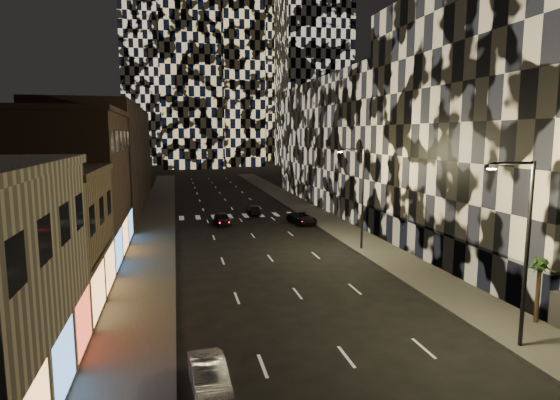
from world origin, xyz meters
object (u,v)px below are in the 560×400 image
car_dark_midlane (223,219)px  streetlight_near (523,241)px  car_silver_parked (209,377)px  car_dark_oncoming (254,210)px  palm_tree (540,270)px  car_dark_rightlane (302,218)px  streetlight_far (360,191)px

car_dark_midlane → streetlight_near: bearing=-76.2°
car_silver_parked → car_dark_midlane: bearing=79.3°
car_dark_midlane → car_dark_oncoming: bearing=49.0°
car_dark_midlane → palm_tree: size_ratio=1.15×
streetlight_near → car_silver_parked: bearing=-177.5°
car_silver_parked → car_dark_oncoming: 42.13m
car_dark_oncoming → car_dark_midlane: bearing=56.7°
car_dark_rightlane → palm_tree: palm_tree is taller
car_silver_parked → streetlight_far: bearing=50.1°
car_silver_parked → car_dark_midlane: size_ratio=0.97×
car_dark_oncoming → palm_tree: (9.30, -38.29, 2.48)m
streetlight_far → car_dark_midlane: bearing=126.7°
car_dark_midlane → car_dark_oncoming: 7.64m
car_dark_oncoming → car_dark_rightlane: bearing=124.8°
streetlight_near → palm_tree: size_ratio=2.52×
streetlight_near → streetlight_far: 20.00m
car_dark_oncoming → car_dark_rightlane: (4.42, -7.46, 0.06)m
streetlight_near → car_silver_parked: 15.59m
streetlight_near → car_silver_parked: streetlight_near is taller
car_silver_parked → car_dark_midlane: car_dark_midlane is taller
streetlight_far → car_silver_parked: 25.86m
streetlight_near → palm_tree: streetlight_near is taller
streetlight_near → streetlight_far: size_ratio=1.00×
car_dark_rightlane → palm_tree: 31.31m
car_silver_parked → car_dark_rightlane: size_ratio=0.82×
car_silver_parked → car_dark_midlane: 35.39m
streetlight_far → car_dark_rightlane: streetlight_far is taller
car_dark_midlane → car_dark_oncoming: size_ratio=0.96×
streetlight_near → car_silver_parked: (-14.86, -0.64, -4.69)m
car_dark_oncoming → palm_tree: palm_tree is taller
streetlight_far → car_dark_midlane: size_ratio=2.20×
car_silver_parked → streetlight_near: bearing=-1.7°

